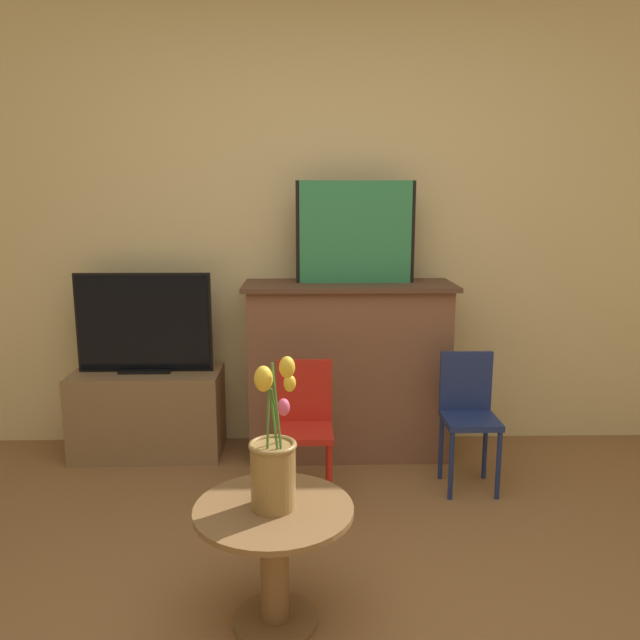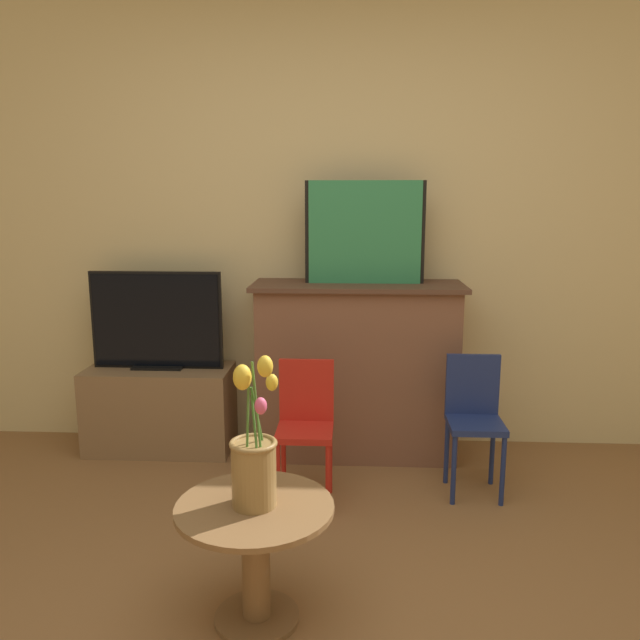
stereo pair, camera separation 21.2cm
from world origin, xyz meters
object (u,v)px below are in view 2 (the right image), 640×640
chair_blue (474,414)px  vase_tulips (254,462)px  painting (365,232)px  tv_monitor (156,322)px  chair_red (305,421)px

chair_blue → vase_tulips: size_ratio=1.29×
painting → vase_tulips: bearing=-104.2°
painting → tv_monitor: painting is taller
chair_blue → chair_red: bearing=-170.2°
chair_red → chair_blue: size_ratio=1.00×
tv_monitor → chair_blue: size_ratio=1.10×
painting → chair_red: (-0.28, -0.59, -0.86)m
tv_monitor → vase_tulips: 1.69m
painting → chair_red: bearing=-115.3°
painting → vase_tulips: 1.68m
chair_blue → vase_tulips: 1.40m
painting → vase_tulips: (-0.38, -1.49, -0.67)m
painting → chair_blue: 1.11m
tv_monitor → vase_tulips: (0.79, -1.49, -0.17)m
chair_red → vase_tulips: 0.93m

